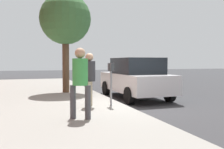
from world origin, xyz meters
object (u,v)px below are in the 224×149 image
at_px(parking_meter, 111,75).
at_px(pedestrian_at_meter, 89,75).
at_px(pedestrian_bystander, 80,77).
at_px(parked_sedan_near, 135,78).
at_px(street_tree, 65,20).

bearing_deg(parking_meter, pedestrian_at_meter, 83.72).
height_order(pedestrian_bystander, parked_sedan_near, pedestrian_bystander).
relative_size(parking_meter, pedestrian_bystander, 0.78).
relative_size(pedestrian_bystander, street_tree, 0.39).
distance_m(pedestrian_at_meter, street_tree, 4.74).
relative_size(pedestrian_at_meter, street_tree, 0.37).
relative_size(pedestrian_bystander, parked_sedan_near, 0.41).
xyz_separation_m(parking_meter, street_tree, (4.15, 0.90, 2.42)).
xyz_separation_m(parking_meter, parked_sedan_near, (2.24, -1.86, -0.27)).
bearing_deg(parking_meter, parked_sedan_near, -39.69).
bearing_deg(parked_sedan_near, street_tree, 55.37).
bearing_deg(pedestrian_bystander, pedestrian_at_meter, 6.95).
xyz_separation_m(pedestrian_at_meter, pedestrian_bystander, (-1.65, 0.63, 0.05)).
distance_m(parking_meter, street_tree, 4.89).
height_order(parked_sedan_near, street_tree, street_tree).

